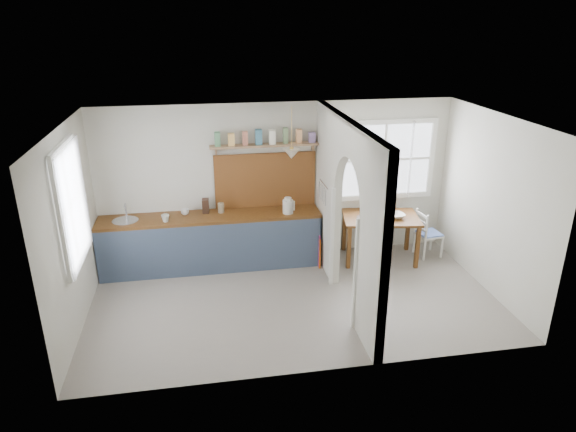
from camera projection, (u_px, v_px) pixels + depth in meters
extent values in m
cube|color=gray|center=(295.00, 300.00, 7.43)|extent=(5.80, 3.20, 0.01)
cube|color=beige|center=(296.00, 122.00, 6.48)|extent=(5.80, 3.20, 0.01)
cube|color=beige|center=(278.00, 182.00, 8.42)|extent=(5.80, 0.01, 2.60)
cube|color=beige|center=(323.00, 271.00, 5.49)|extent=(5.80, 0.01, 2.60)
cube|color=beige|center=(71.00, 232.00, 6.49)|extent=(0.01, 3.20, 2.60)
cube|color=beige|center=(492.00, 204.00, 7.42)|extent=(0.01, 3.20, 2.60)
cube|color=beige|center=(374.00, 251.00, 5.97)|extent=(0.12, 0.80, 2.60)
cube|color=beige|center=(328.00, 191.00, 7.99)|extent=(0.12, 1.20, 2.60)
cube|color=beige|center=(352.00, 163.00, 6.60)|extent=(0.12, 1.20, 1.05)
cube|color=brown|center=(210.00, 217.00, 8.12)|extent=(3.50, 0.60, 0.05)
cube|color=#3E4E68|center=(213.00, 250.00, 8.03)|extent=(3.50, 0.03, 0.85)
cube|color=#362117|center=(212.00, 241.00, 8.33)|extent=(3.46, 0.45, 0.85)
cylinder|color=#B6B9C1|center=(125.00, 221.00, 7.91)|extent=(0.40, 0.40, 0.02)
cube|color=brown|center=(265.00, 180.00, 8.35)|extent=(1.65, 0.03, 0.90)
cube|color=#9D7B5A|center=(265.00, 145.00, 8.05)|extent=(1.75, 0.20, 0.03)
cube|color=#41764B|center=(217.00, 140.00, 7.90)|extent=(0.09, 0.09, 0.18)
cube|color=gold|center=(231.00, 140.00, 7.93)|extent=(0.09, 0.09, 0.18)
cube|color=#9E543C|center=(245.00, 139.00, 7.96)|extent=(0.09, 0.09, 0.18)
cube|color=#2E667F|center=(259.00, 139.00, 8.00)|extent=(0.09, 0.09, 0.18)
cube|color=#ECE7C6|center=(272.00, 138.00, 8.03)|extent=(0.09, 0.09, 0.18)
cube|color=#567345|center=(285.00, 138.00, 8.07)|extent=(0.09, 0.09, 0.18)
cube|color=#D68E50|center=(299.00, 137.00, 8.10)|extent=(0.09, 0.09, 0.18)
cube|color=#81629B|center=(312.00, 137.00, 8.13)|extent=(0.09, 0.09, 0.18)
cone|color=beige|center=(292.00, 154.00, 7.82)|extent=(0.26, 0.26, 0.16)
cylinder|color=#B6B9C1|center=(324.00, 184.00, 7.83)|extent=(0.02, 0.50, 0.02)
imported|color=silver|center=(165.00, 218.00, 7.84)|extent=(0.15, 0.15, 0.11)
imported|color=silver|center=(185.00, 212.00, 8.12)|extent=(0.17, 0.17, 0.10)
cube|color=#362117|center=(206.00, 206.00, 8.20)|extent=(0.11, 0.15, 0.23)
cylinder|color=#877758|center=(221.00, 208.00, 8.21)|extent=(0.12, 0.12, 0.16)
cube|color=#A82E76|center=(319.00, 252.00, 8.32)|extent=(0.02, 0.03, 0.56)
cube|color=#D04B0D|center=(320.00, 254.00, 8.29)|extent=(0.02, 0.03, 0.52)
imported|color=silver|center=(396.00, 216.00, 8.38)|extent=(0.31, 0.31, 0.07)
imported|color=slate|center=(375.00, 218.00, 8.25)|extent=(0.13, 0.13, 0.11)
cylinder|color=#392E2C|center=(362.00, 217.00, 8.38)|extent=(0.25, 0.25, 0.02)
imported|color=slate|center=(382.00, 206.00, 8.62)|extent=(0.21, 0.21, 0.18)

